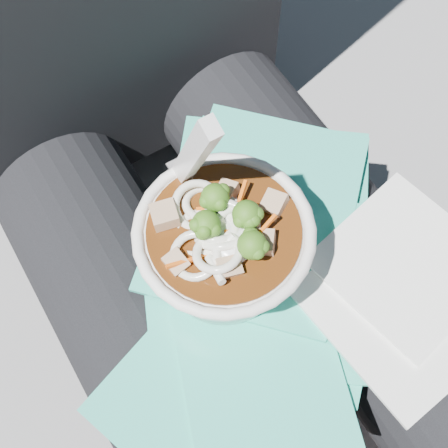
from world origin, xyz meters
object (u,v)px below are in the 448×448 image
person_body (208,231)px  plastic_bag (269,269)px  stone_ledge (193,299)px  lap (258,314)px  udon_bowl (223,245)px

person_body → plastic_bag: 0.11m
stone_ledge → lap: bearing=-90.0°
lap → plastic_bag: size_ratio=1.37×
person_body → plastic_bag: size_ratio=2.93×
plastic_bag → person_body: bearing=97.7°
lap → plastic_bag: bearing=33.7°
stone_ledge → lap: lap is taller
lap → person_body: bearing=90.0°
udon_bowl → lap: bearing=-45.8°
person_body → stone_ledge: bearing=90.0°
lap → udon_bowl: udon_bowl is taller
stone_ledge → person_body: 0.34m
plastic_bag → udon_bowl: (-0.03, 0.02, 0.06)m
lap → udon_bowl: 0.14m
person_body → udon_bowl: person_body is taller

